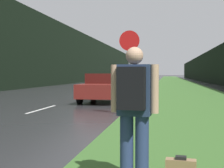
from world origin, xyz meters
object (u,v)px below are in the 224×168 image
(hitchhiker_with_backpack, at_px, (134,107))
(car_passing_near, at_px, (103,87))
(delivery_truck, at_px, (138,73))
(stop_sign, at_px, (129,64))

(hitchhiker_with_backpack, xyz_separation_m, car_passing_near, (-2.91, 12.08, -0.30))
(delivery_truck, bearing_deg, stop_sign, -85.16)
(car_passing_near, relative_size, delivery_truck, 0.53)
(stop_sign, distance_m, delivery_truck, 66.15)
(hitchhiker_with_backpack, bearing_deg, stop_sign, 101.96)
(hitchhiker_with_backpack, distance_m, delivery_truck, 72.77)
(delivery_truck, bearing_deg, hitchhiker_with_backpack, -84.94)
(stop_sign, xyz_separation_m, delivery_truck, (-5.58, 65.91, -0.09))
(hitchhiker_with_backpack, distance_m, car_passing_near, 12.43)
(car_passing_near, bearing_deg, delivery_truck, -86.67)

